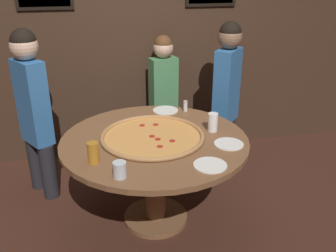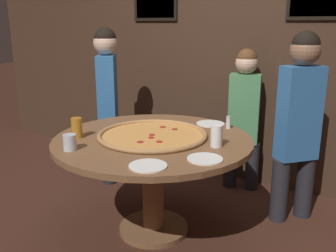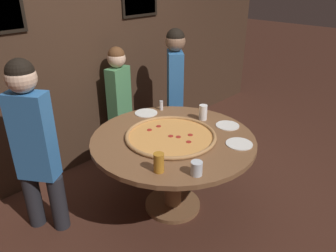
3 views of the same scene
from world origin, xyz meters
name	(u,v)px [view 2 (image 2 of 3)]	position (x,y,z in m)	size (l,w,h in m)	color
ground_plane	(154,230)	(0.00, 0.00, 0.00)	(24.00, 24.00, 0.00)	#422319
back_wall	(228,47)	(0.00, 1.31, 1.30)	(6.40, 0.08, 2.60)	#3D281C
dining_table	(153,157)	(0.00, 0.00, 0.59)	(1.42, 1.42, 0.74)	brown
giant_pizza	(152,135)	(-0.01, 0.02, 0.75)	(0.79, 0.79, 0.03)	#E0994C
drink_cup_near_left	(77,128)	(-0.45, -0.28, 0.81)	(0.08, 0.08, 0.14)	#BC7A23
drink_cup_near_right	(216,136)	(0.47, 0.05, 0.81)	(0.08, 0.08, 0.15)	white
drink_cup_far_right	(70,142)	(-0.30, -0.50, 0.79)	(0.08, 0.08, 0.10)	silver
white_plate_left_side	(148,166)	(0.29, -0.48, 0.74)	(0.22, 0.22, 0.01)	white
white_plate_near_front	(210,124)	(0.19, 0.55, 0.74)	(0.23, 0.23, 0.01)	white
white_plate_beside_cup	(205,159)	(0.51, -0.21, 0.74)	(0.22, 0.22, 0.01)	white
condiment_shaker	(228,122)	(0.37, 0.51, 0.79)	(0.04, 0.04, 0.10)	silver
diner_centre_back	(244,112)	(0.28, 1.08, 0.75)	(0.35, 0.21, 1.31)	#232328
diner_side_left	(299,117)	(0.83, 0.75, 0.84)	(0.35, 0.36, 1.48)	#232328
diner_side_right	(108,96)	(-0.93, 0.62, 0.85)	(0.32, 0.38, 1.49)	#232328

